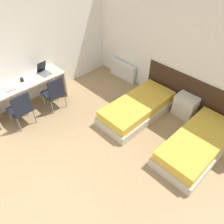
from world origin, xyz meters
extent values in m
plane|color=#9E7F56|center=(0.00, 0.00, 0.00)|extent=(20.00, 20.00, 0.00)
cube|color=white|center=(0.00, 4.16, 1.35)|extent=(5.66, 0.05, 2.70)
cube|color=white|center=(-2.36, 2.07, 1.35)|extent=(0.05, 5.14, 2.70)
cube|color=#382316|center=(0.84, 4.12, 0.46)|extent=(2.59, 0.03, 0.92)
cube|color=beige|center=(0.04, 3.10, 0.10)|extent=(0.91, 1.99, 0.21)
cube|color=gold|center=(0.04, 3.10, 0.30)|extent=(0.83, 1.91, 0.20)
cube|color=beige|center=(1.63, 3.10, 0.10)|extent=(0.91, 1.99, 0.21)
cube|color=gold|center=(1.63, 3.10, 0.30)|extent=(0.83, 1.91, 0.20)
cube|color=beige|center=(0.84, 3.91, 0.27)|extent=(0.50, 0.36, 0.54)
cube|color=silver|center=(-1.37, 4.04, 0.26)|extent=(0.94, 0.12, 0.51)
cube|color=beige|center=(-2.03, 1.39, 0.75)|extent=(0.61, 1.85, 0.04)
cube|color=beige|center=(-2.03, 2.30, 0.36)|extent=(0.55, 0.04, 0.73)
cube|color=black|center=(-1.61, 1.83, 0.42)|extent=(0.45, 0.45, 0.05)
cube|color=black|center=(-1.40, 1.83, 0.67)|extent=(0.03, 0.40, 0.45)
cylinder|color=slate|center=(-1.81, 1.63, 0.20)|extent=(0.02, 0.02, 0.40)
cylinder|color=slate|center=(-1.80, 2.02, 0.20)|extent=(0.02, 0.02, 0.40)
cylinder|color=slate|center=(-1.42, 1.63, 0.20)|extent=(0.02, 0.02, 0.40)
cylinder|color=slate|center=(-1.42, 2.02, 0.20)|extent=(0.02, 0.02, 0.40)
cube|color=black|center=(-1.61, 0.96, 0.42)|extent=(0.46, 0.46, 0.05)
cube|color=black|center=(-1.40, 0.97, 0.67)|extent=(0.04, 0.40, 0.45)
cylinder|color=slate|center=(-1.80, 0.76, 0.20)|extent=(0.02, 0.02, 0.40)
cylinder|color=slate|center=(-1.81, 1.15, 0.20)|extent=(0.02, 0.02, 0.40)
cylinder|color=slate|center=(-1.41, 0.77, 0.20)|extent=(0.02, 0.02, 0.40)
cylinder|color=slate|center=(-1.42, 1.16, 0.20)|extent=(0.02, 0.02, 0.40)
cube|color=slate|center=(-2.01, 1.91, 0.77)|extent=(0.33, 0.26, 0.02)
cube|color=black|center=(-2.10, 1.91, 0.93)|extent=(0.15, 0.25, 0.29)
cube|color=#B21E1E|center=(-2.05, 1.02, 0.77)|extent=(0.37, 0.29, 0.01)
cube|color=white|center=(-2.05, 1.02, 0.78)|extent=(0.34, 0.27, 0.01)
cylinder|color=black|center=(-2.07, 1.35, 0.81)|extent=(0.08, 0.08, 0.09)
camera|label=1|loc=(2.49, -0.14, 3.60)|focal=35.00mm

